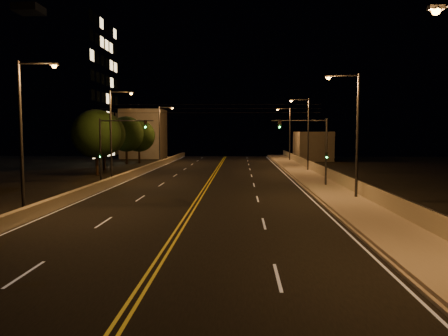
{
  "coord_description": "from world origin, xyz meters",
  "views": [
    {
      "loc": [
        3.19,
        -13.45,
        5.06
      ],
      "look_at": [
        2.0,
        18.0,
        2.5
      ],
      "focal_mm": 35.0,
      "sensor_mm": 36.0,
      "label": 1
    }
  ],
  "objects_px": {
    "tree_2": "(126,134)",
    "tree_1": "(104,134)",
    "streetlight_3": "(288,131)",
    "traffic_signal_right": "(316,144)",
    "traffic_signal_left": "(111,144)",
    "tree_3": "(139,136)",
    "streetlight_5": "(113,129)",
    "streetlight_2": "(306,130)",
    "building_tower": "(32,89)",
    "streetlight_1": "(354,128)",
    "streetlight_6": "(161,131)",
    "tree_0": "(96,134)",
    "streetlight_4": "(25,127)"
  },
  "relations": [
    {
      "from": "tree_0",
      "to": "streetlight_1",
      "type": "bearing_deg",
      "value": -36.03
    },
    {
      "from": "streetlight_6",
      "to": "building_tower",
      "type": "xyz_separation_m",
      "value": [
        -20.54,
        -2.0,
        6.63
      ]
    },
    {
      "from": "tree_3",
      "to": "streetlight_6",
      "type": "bearing_deg",
      "value": 2.12
    },
    {
      "from": "streetlight_4",
      "to": "streetlight_1",
      "type": "bearing_deg",
      "value": 16.57
    },
    {
      "from": "tree_2",
      "to": "tree_1",
      "type": "bearing_deg",
      "value": -90.08
    },
    {
      "from": "tree_1",
      "to": "tree_2",
      "type": "distance_m",
      "value": 11.45
    },
    {
      "from": "streetlight_6",
      "to": "tree_0",
      "type": "height_order",
      "value": "streetlight_6"
    },
    {
      "from": "traffic_signal_left",
      "to": "building_tower",
      "type": "height_order",
      "value": "building_tower"
    },
    {
      "from": "streetlight_2",
      "to": "tree_3",
      "type": "bearing_deg",
      "value": 147.91
    },
    {
      "from": "streetlight_5",
      "to": "traffic_signal_right",
      "type": "relative_size",
      "value": 1.47
    },
    {
      "from": "streetlight_3",
      "to": "streetlight_4",
      "type": "distance_m",
      "value": 54.76
    },
    {
      "from": "streetlight_1",
      "to": "streetlight_2",
      "type": "relative_size",
      "value": 1.0
    },
    {
      "from": "streetlight_2",
      "to": "streetlight_5",
      "type": "height_order",
      "value": "same"
    },
    {
      "from": "streetlight_3",
      "to": "tree_0",
      "type": "distance_m",
      "value": 36.0
    },
    {
      "from": "streetlight_2",
      "to": "tree_1",
      "type": "height_order",
      "value": "streetlight_2"
    },
    {
      "from": "traffic_signal_left",
      "to": "tree_1",
      "type": "height_order",
      "value": "tree_1"
    },
    {
      "from": "traffic_signal_right",
      "to": "building_tower",
      "type": "xyz_separation_m",
      "value": [
        -40.49,
        29.78,
        8.03
      ]
    },
    {
      "from": "streetlight_5",
      "to": "streetlight_6",
      "type": "xyz_separation_m",
      "value": [
        0.0,
        27.11,
        0.0
      ]
    },
    {
      "from": "streetlight_5",
      "to": "traffic_signal_right",
      "type": "xyz_separation_m",
      "value": [
        19.95,
        -4.67,
        -1.4
      ]
    },
    {
      "from": "traffic_signal_right",
      "to": "tree_0",
      "type": "xyz_separation_m",
      "value": [
        -23.84,
        10.98,
        0.92
      ]
    },
    {
      "from": "streetlight_2",
      "to": "streetlight_6",
      "type": "bearing_deg",
      "value": 143.48
    },
    {
      "from": "building_tower",
      "to": "tree_2",
      "type": "relative_size",
      "value": 3.29
    },
    {
      "from": "streetlight_5",
      "to": "streetlight_2",
      "type": "bearing_deg",
      "value": 27.61
    },
    {
      "from": "streetlight_4",
      "to": "traffic_signal_left",
      "type": "relative_size",
      "value": 1.47
    },
    {
      "from": "streetlight_3",
      "to": "traffic_signal_left",
      "type": "xyz_separation_m",
      "value": [
        -20.35,
        -36.54,
        -1.4
      ]
    },
    {
      "from": "streetlight_1",
      "to": "traffic_signal_right",
      "type": "distance_m",
      "value": 7.73
    },
    {
      "from": "streetlight_1",
      "to": "traffic_signal_left",
      "type": "distance_m",
      "value": 21.72
    },
    {
      "from": "building_tower",
      "to": "tree_1",
      "type": "relative_size",
      "value": 3.27
    },
    {
      "from": "streetlight_3",
      "to": "streetlight_5",
      "type": "height_order",
      "value": "same"
    },
    {
      "from": "streetlight_6",
      "to": "traffic_signal_left",
      "type": "height_order",
      "value": "streetlight_6"
    },
    {
      "from": "streetlight_3",
      "to": "streetlight_6",
      "type": "xyz_separation_m",
      "value": [
        -21.45,
        -4.76,
        0.0
      ]
    },
    {
      "from": "streetlight_5",
      "to": "tree_0",
      "type": "distance_m",
      "value": 7.43
    },
    {
      "from": "traffic_signal_right",
      "to": "tree_3",
      "type": "xyz_separation_m",
      "value": [
        -23.62,
        31.65,
        0.54
      ]
    },
    {
      "from": "streetlight_5",
      "to": "tree_0",
      "type": "xyz_separation_m",
      "value": [
        -3.89,
        6.31,
        -0.49
      ]
    },
    {
      "from": "streetlight_6",
      "to": "traffic_signal_left",
      "type": "xyz_separation_m",
      "value": [
        1.1,
        -31.78,
        -1.4
      ]
    },
    {
      "from": "streetlight_5",
      "to": "traffic_signal_left",
      "type": "height_order",
      "value": "streetlight_5"
    },
    {
      "from": "building_tower",
      "to": "streetlight_4",
      "type": "bearing_deg",
      "value": -64.79
    },
    {
      "from": "streetlight_4",
      "to": "tree_1",
      "type": "xyz_separation_m",
      "value": [
        -5.2,
        31.73,
        -0.54
      ]
    },
    {
      "from": "streetlight_2",
      "to": "streetlight_4",
      "type": "relative_size",
      "value": 1.0
    },
    {
      "from": "streetlight_5",
      "to": "streetlight_6",
      "type": "distance_m",
      "value": 27.11
    },
    {
      "from": "building_tower",
      "to": "streetlight_1",
      "type": "bearing_deg",
      "value": -41.57
    },
    {
      "from": "streetlight_6",
      "to": "streetlight_1",
      "type": "bearing_deg",
      "value": -61.33
    },
    {
      "from": "streetlight_1",
      "to": "tree_3",
      "type": "height_order",
      "value": "streetlight_1"
    },
    {
      "from": "traffic_signal_left",
      "to": "tree_3",
      "type": "xyz_separation_m",
      "value": [
        -4.77,
        31.65,
        0.54
      ]
    },
    {
      "from": "traffic_signal_right",
      "to": "tree_1",
      "type": "height_order",
      "value": "tree_1"
    },
    {
      "from": "tree_1",
      "to": "streetlight_3",
      "type": "bearing_deg",
      "value": 34.98
    },
    {
      "from": "tree_3",
      "to": "traffic_signal_right",
      "type": "bearing_deg",
      "value": -53.26
    },
    {
      "from": "streetlight_3",
      "to": "traffic_signal_right",
      "type": "relative_size",
      "value": 1.47
    },
    {
      "from": "tree_1",
      "to": "tree_2",
      "type": "height_order",
      "value": "tree_1"
    },
    {
      "from": "traffic_signal_left",
      "to": "tree_2",
      "type": "height_order",
      "value": "tree_2"
    }
  ]
}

